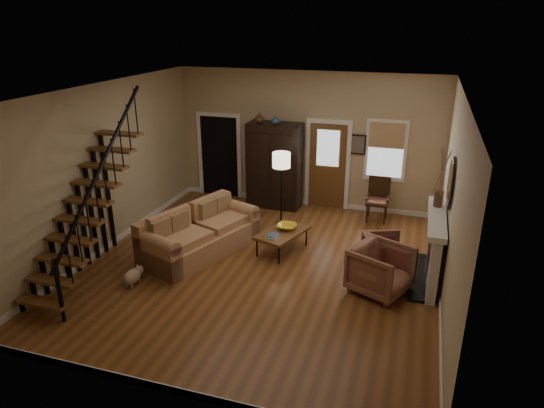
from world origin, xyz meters
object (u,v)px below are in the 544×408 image
(armoire, at_px, (275,166))
(armchair_left, at_px, (381,270))
(floor_lamp, at_px, (281,190))
(side_chair, at_px, (378,200))
(sofa, at_px, (200,233))
(coffee_table, at_px, (282,241))
(armchair_right, at_px, (385,254))

(armoire, height_order, armchair_left, armoire)
(floor_lamp, height_order, side_chair, floor_lamp)
(side_chair, bearing_deg, floor_lamp, -154.56)
(sofa, bearing_deg, armchair_left, 13.79)
(coffee_table, relative_size, side_chair, 1.12)
(coffee_table, height_order, armchair_right, armchair_right)
(side_chair, bearing_deg, armchair_right, -80.30)
(armchair_right, bearing_deg, armoire, 27.54)
(armchair_right, bearing_deg, coffee_table, 63.47)
(sofa, bearing_deg, floor_lamp, 77.78)
(floor_lamp, bearing_deg, armchair_right, -29.85)
(armoire, relative_size, floor_lamp, 1.22)
(coffee_table, distance_m, floor_lamp, 1.43)
(coffee_table, distance_m, armchair_left, 2.27)
(armoire, relative_size, sofa, 0.86)
(coffee_table, relative_size, floor_lamp, 0.66)
(armoire, height_order, side_chair, armoire)
(armchair_left, height_order, side_chair, side_chair)
(armoire, distance_m, coffee_table, 2.68)
(armchair_left, height_order, floor_lamp, floor_lamp)
(sofa, xyz_separation_m, armchair_left, (3.57, -0.39, -0.04))
(side_chair, bearing_deg, armchair_left, -82.94)
(armoire, xyz_separation_m, sofa, (-0.62, -2.97, -0.59))
(sofa, relative_size, floor_lamp, 1.43)
(armoire, bearing_deg, side_chair, -4.48)
(armoire, xyz_separation_m, side_chair, (2.55, -0.20, -0.54))
(armoire, bearing_deg, sofa, -101.85)
(armoire, bearing_deg, armchair_right, -41.00)
(armchair_right, xyz_separation_m, floor_lamp, (-2.44, 1.40, 0.52))
(armchair_left, xyz_separation_m, floor_lamp, (-2.43, 2.19, 0.44))
(armoire, bearing_deg, armchair_left, -48.81)
(coffee_table, distance_m, armchair_right, 2.06)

